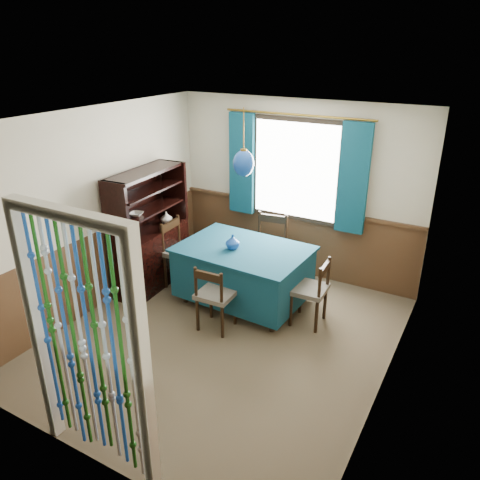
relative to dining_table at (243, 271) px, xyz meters
The scene contains 22 objects.
floor 0.96m from the dining_table, 76.50° to the right, with size 4.00×4.00×0.00m, color brown.
ceiling 2.22m from the dining_table, 76.50° to the right, with size 4.00×4.00×0.00m, color silver.
wall_back 1.44m from the dining_table, 80.42° to the left, with size 3.60×3.60×0.00m, color beige.
wall_front 2.94m from the dining_table, 85.99° to the right, with size 3.60×3.60×0.00m, color beige.
wall_left 1.97m from the dining_table, 152.74° to the right, with size 4.00×4.00×0.00m, color beige.
wall_right 2.31m from the dining_table, 22.45° to the right, with size 4.00×4.00×0.00m, color beige.
wainscot_back 1.18m from the dining_table, 80.30° to the left, with size 3.60×3.60×0.00m, color #4A301C.
wainscot_front 2.82m from the dining_table, 85.97° to the right, with size 3.60×3.60×0.00m, color #4A301C.
wainscot_left 1.79m from the dining_table, 152.52° to the right, with size 4.00×4.00×0.00m, color #4A301C.
wainscot_right 2.15m from the dining_table, 22.60° to the right, with size 4.00×4.00×0.00m, color #4A301C.
window 1.59m from the dining_table, 80.00° to the left, with size 1.32×0.12×1.42m, color black.
doorway 2.84m from the dining_table, 85.90° to the right, with size 1.16×0.12×2.18m, color silver, non-canonical shape.
dining_table is the anchor object (origin of this frame).
chair_near 0.71m from the dining_table, 89.06° to the right, with size 0.43×0.41×0.84m.
chair_far 0.75m from the dining_table, 90.32° to the left, with size 0.53×0.51×0.96m.
chair_left 0.99m from the dining_table, behind, with size 0.47×0.49×0.95m.
chair_right 0.95m from the dining_table, ahead, with size 0.42×0.44×0.85m.
sideboard 1.38m from the dining_table, behind, with size 0.51×1.28×1.65m.
pendant_lamp 1.42m from the dining_table, ahead, with size 0.25×0.25×0.79m.
vase_table 0.43m from the dining_table, 142.20° to the right, with size 0.16×0.16×0.17m, color navy.
bowl_shelf 1.55m from the dining_table, 160.45° to the right, with size 0.19×0.19×0.05m, color beige.
vase_sideboard 1.39m from the dining_table, behind, with size 0.18×0.18×0.19m, color beige.
Camera 1 is at (2.40, -3.88, 3.18)m, focal length 35.00 mm.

